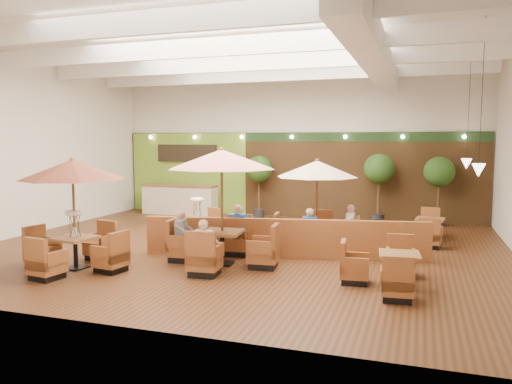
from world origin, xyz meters
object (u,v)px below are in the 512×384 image
at_px(service_counter, 180,200).
at_px(diner_1, 237,225).
at_px(table_1, 222,186).
at_px(topiary_1, 379,172).
at_px(topiary_0, 259,172).
at_px(topiary_2, 439,175).
at_px(table_0, 73,193).
at_px(booth_divider, 284,238).
at_px(table_2, 317,186).
at_px(table_3, 197,226).
at_px(diner_2, 183,230).
at_px(diner_0, 204,241).
at_px(table_5, 430,230).
at_px(diner_3, 310,226).
at_px(diner_4, 349,222).
at_px(table_4, 386,270).

distance_m(service_counter, diner_1, 7.49).
height_order(table_1, diner_1, table_1).
bearing_deg(table_1, topiary_1, 61.12).
xyz_separation_m(topiary_0, topiary_2, (6.40, 0.00, 0.03)).
relative_size(table_0, table_1, 0.92).
height_order(booth_divider, table_2, table_2).
distance_m(booth_divider, table_3, 3.05).
xyz_separation_m(topiary_0, topiary_1, (4.42, 0.00, 0.09)).
bearing_deg(diner_2, diner_0, 33.27).
bearing_deg(diner_1, service_counter, -49.41).
height_order(table_5, topiary_1, topiary_1).
bearing_deg(topiary_1, service_counter, -178.50).
xyz_separation_m(diner_1, diner_3, (1.72, 0.75, -0.04)).
relative_size(table_0, topiary_0, 1.10).
bearing_deg(diner_4, service_counter, 58.29).
distance_m(booth_divider, table_2, 2.01).
bearing_deg(table_0, diner_4, 44.38).
distance_m(table_0, topiary_1, 10.47).
bearing_deg(diner_1, table_3, -31.81).
relative_size(service_counter, booth_divider, 0.42).
xyz_separation_m(table_0, diner_3, (4.77, 3.19, -1.00)).
bearing_deg(table_0, booth_divider, 39.20).
relative_size(table_3, table_4, 1.05).
xyz_separation_m(table_3, diner_3, (3.36, -0.37, 0.25)).
relative_size(topiary_0, topiary_1, 0.95).
bearing_deg(diner_1, table_5, -142.43).
relative_size(diner_3, diner_4, 0.97).
relative_size(booth_divider, diner_4, 9.36).
xyz_separation_m(booth_divider, table_5, (3.49, 3.22, -0.16)).
xyz_separation_m(topiary_1, diner_2, (-4.05, -7.11, -1.08)).
bearing_deg(diner_3, table_2, 74.88).
height_order(topiary_0, diner_2, topiary_0).
bearing_deg(table_3, table_2, 31.68).
bearing_deg(topiary_1, table_4, -84.28).
xyz_separation_m(service_counter, diner_3, (6.34, -5.14, 0.15)).
bearing_deg(table_5, topiary_2, 90.70).
bearing_deg(diner_4, table_2, 88.77).
bearing_deg(table_5, table_0, -136.71).
xyz_separation_m(booth_divider, table_3, (-2.87, 1.03, -0.00)).
bearing_deg(topiary_0, diner_0, -80.32).
bearing_deg(diner_1, booth_divider, -173.32).
relative_size(topiary_2, diner_3, 3.25).
relative_size(table_2, table_5, 1.03).
relative_size(table_1, diner_2, 3.50).
bearing_deg(table_1, diner_0, -95.80).
bearing_deg(diner_4, booth_divider, 137.00).
bearing_deg(table_1, diner_3, 39.96).
distance_m(service_counter, topiary_0, 3.44).
bearing_deg(diner_3, diner_2, -162.27).
bearing_deg(table_1, table_3, 121.71).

